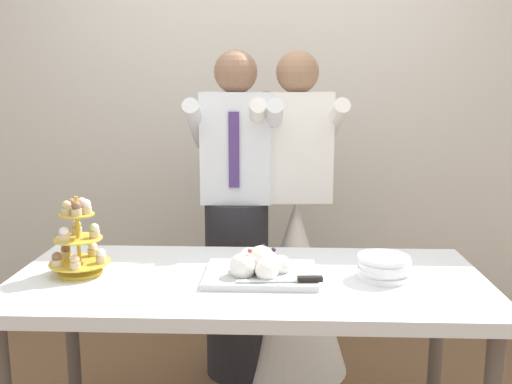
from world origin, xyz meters
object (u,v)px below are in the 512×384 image
plate_stack (384,267)px  cupcake_stand (78,242)px  dessert_table (248,295)px  person_bride (295,264)px  main_cake_tray (260,268)px  person_groom (237,235)px

plate_stack → cupcake_stand: bearing=179.7°
dessert_table → plate_stack: (0.51, 0.00, 0.12)m
plate_stack → person_bride: (-0.31, 0.75, -0.24)m
plate_stack → main_cake_tray: bearing=-178.0°
person_bride → dessert_table: bearing=-105.0°
cupcake_stand → person_groom: person_groom is taller
cupcake_stand → person_bride: bearing=41.2°
dessert_table → plate_stack: size_ratio=8.96×
cupcake_stand → main_cake_tray: cupcake_stand is taller
cupcake_stand → plate_stack: cupcake_stand is taller
person_groom → person_bride: (0.30, 0.04, -0.16)m
dessert_table → person_bride: person_bride is taller
dessert_table → person_bride: size_ratio=1.08×
dessert_table → plate_stack: plate_stack is taller
main_cake_tray → person_bride: (0.16, 0.77, -0.23)m
dessert_table → cupcake_stand: 0.68m
plate_stack → person_bride: bearing=112.3°
dessert_table → person_bride: (0.20, 0.76, -0.12)m
person_bride → person_groom: bearing=-171.5°
person_groom → person_bride: bearing=8.5°
dessert_table → person_bride: bearing=75.0°
cupcake_stand → person_bride: 1.18m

